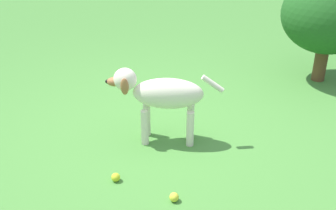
{
  "coord_description": "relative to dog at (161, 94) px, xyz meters",
  "views": [
    {
      "loc": [
        1.02,
        -2.89,
        1.89
      ],
      "look_at": [
        0.09,
        0.01,
        0.34
      ],
      "focal_mm": 43.99,
      "sensor_mm": 36.0,
      "label": 1
    }
  ],
  "objects": [
    {
      "name": "ground",
      "position": [
        -0.03,
        0.01,
        -0.43
      ],
      "size": [
        14.0,
        14.0,
        0.0
      ],
      "primitive_type": "plane",
      "color": "#478438"
    },
    {
      "name": "dog",
      "position": [
        0.0,
        0.0,
        0.0
      ],
      "size": [
        0.95,
        0.38,
        0.65
      ],
      "rotation": [
        0.0,
        0.0,
        3.39
      ],
      "color": "silver",
      "rests_on": "ground"
    },
    {
      "name": "tennis_ball_0",
      "position": [
        0.34,
        -0.74,
        -0.4
      ],
      "size": [
        0.07,
        0.07,
        0.07
      ],
      "primitive_type": "sphere",
      "color": "yellow",
      "rests_on": "ground"
    },
    {
      "name": "tennis_ball_1",
      "position": [
        -0.14,
        -0.66,
        -0.4
      ],
      "size": [
        0.07,
        0.07,
        0.07
      ],
      "primitive_type": "sphere",
      "color": "#C4D12B",
      "rests_on": "ground"
    },
    {
      "name": "shrub_near",
      "position": [
        1.29,
        1.78,
        0.33
      ],
      "size": [
        1.01,
        0.91,
        1.19
      ],
      "color": "brown",
      "rests_on": "ground"
    }
  ]
}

